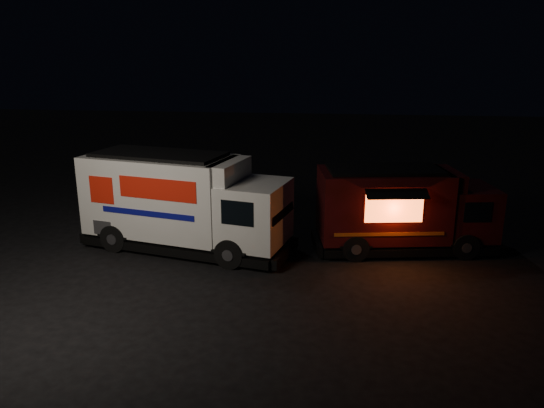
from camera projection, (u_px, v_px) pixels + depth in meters
The scene contains 3 objects.
ground at pixel (183, 277), 14.60m from camera, with size 80.00×80.00×0.00m, color black.
white_truck at pixel (186, 202), 16.30m from camera, with size 6.62×2.26×3.00m, color silver, non-canonical shape.
red_truck at pixel (406, 209), 16.31m from camera, with size 5.62×2.07×2.61m, color #3D0B0F, non-canonical shape.
Camera 1 is at (4.10, -13.06, 5.99)m, focal length 35.00 mm.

